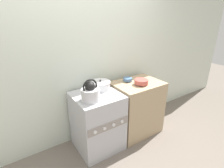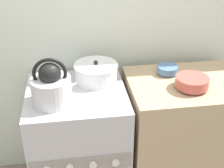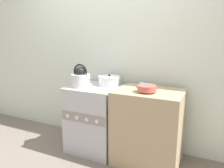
% 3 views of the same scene
% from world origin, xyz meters
% --- Properties ---
extents(wall_back, '(7.00, 0.06, 2.50)m').
position_xyz_m(wall_back, '(0.00, 0.66, 1.25)').
color(wall_back, silver).
rests_on(wall_back, ground_plane).
extents(stove, '(0.61, 0.62, 0.84)m').
position_xyz_m(stove, '(-0.00, 0.30, 0.42)').
color(stove, '#B2B2B7').
rests_on(stove, ground_plane).
extents(counter, '(0.74, 0.56, 0.86)m').
position_xyz_m(counter, '(0.70, 0.28, 0.43)').
color(counter, tan).
rests_on(counter, ground_plane).
extents(kettle, '(0.28, 0.23, 0.28)m').
position_xyz_m(kettle, '(-0.14, 0.19, 0.95)').
color(kettle, silver).
rests_on(kettle, stove).
extents(cooking_pot, '(0.28, 0.28, 0.14)m').
position_xyz_m(cooking_pot, '(0.14, 0.43, 0.90)').
color(cooking_pot, silver).
rests_on(cooking_pot, stove).
extents(enamel_bowl, '(0.20, 0.20, 0.08)m').
position_xyz_m(enamel_bowl, '(0.70, 0.20, 0.91)').
color(enamel_bowl, '#B75147').
rests_on(enamel_bowl, counter).
extents(small_ceramic_bowl, '(0.14, 0.14, 0.05)m').
position_xyz_m(small_ceramic_bowl, '(0.61, 0.41, 0.89)').
color(small_ceramic_bowl, '#4C729E').
rests_on(small_ceramic_bowl, counter).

